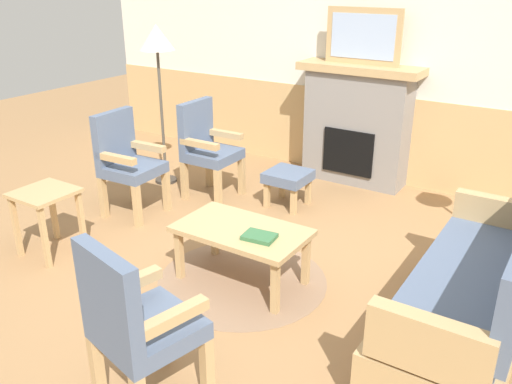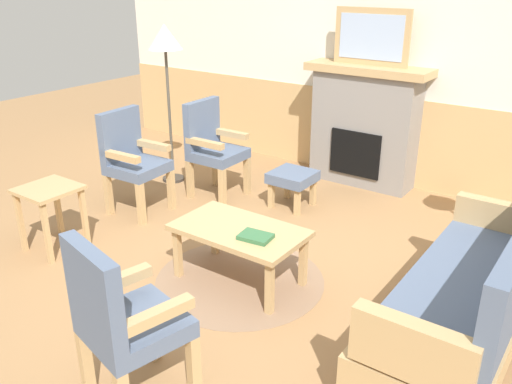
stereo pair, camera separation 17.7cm
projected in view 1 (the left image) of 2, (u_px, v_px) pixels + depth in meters
ground_plane at (232, 271)px, 4.19m from camera, size 14.00×14.00×0.00m
wall_back at (370, 58)px, 5.70m from camera, size 7.20×0.14×2.70m
fireplace at (357, 124)px, 5.76m from camera, size 1.30×0.44×1.28m
framed_picture at (363, 36)px, 5.42m from camera, size 0.80×0.04×0.56m
couch at (475, 290)px, 3.23m from camera, size 0.70×1.80×0.98m
coffee_table at (242, 235)px, 3.92m from camera, size 0.96×0.56×0.44m
round_rug at (242, 280)px, 4.07m from camera, size 1.28×1.28×0.01m
book_on_table at (259, 237)px, 3.74m from camera, size 0.24×0.19×0.03m
footstool at (288, 179)px, 5.26m from camera, size 0.40×0.40×0.36m
armchair_near_fireplace at (126, 159)px, 5.03m from camera, size 0.50×0.50×0.98m
armchair_by_window_left at (207, 145)px, 5.42m from camera, size 0.49×0.49×0.98m
armchair_front_left at (135, 321)px, 2.70m from camera, size 0.58×0.58×0.98m
side_table at (46, 204)px, 4.31m from camera, size 0.44×0.44×0.55m
floor_lamp_by_chairs at (157, 48)px, 5.43m from camera, size 0.36×0.36×1.68m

